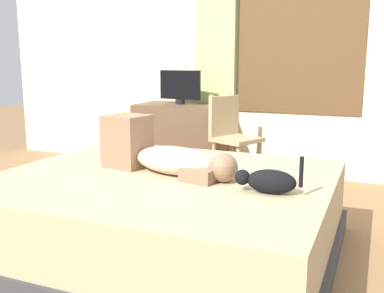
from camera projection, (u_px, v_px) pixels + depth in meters
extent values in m
plane|color=olive|center=(165.00, 252.00, 2.83)|extent=(16.00, 16.00, 0.00)
cube|color=beige|center=(262.00, 35.00, 4.63)|extent=(6.40, 0.12, 2.90)
cube|color=brown|center=(299.00, 49.00, 4.44)|extent=(1.25, 0.02, 1.28)
cube|color=white|center=(299.00, 49.00, 4.44)|extent=(1.17, 0.02, 1.20)
cube|color=#38383D|center=(165.00, 242.00, 2.81)|extent=(2.04, 1.74, 0.14)
cube|color=tan|center=(164.00, 204.00, 2.76)|extent=(1.98, 1.69, 0.36)
ellipsoid|color=#CCB299|center=(175.00, 160.00, 2.74)|extent=(0.60, 0.35, 0.17)
sphere|color=#8C664C|center=(223.00, 168.00, 2.56)|extent=(0.17, 0.17, 0.17)
cube|color=#8C664C|center=(127.00, 141.00, 2.93)|extent=(0.30, 0.28, 0.34)
cube|color=#8C664C|center=(205.00, 172.00, 2.63)|extent=(0.25, 0.31, 0.08)
ellipsoid|color=black|center=(271.00, 182.00, 2.34)|extent=(0.27, 0.12, 0.13)
sphere|color=black|center=(242.00, 177.00, 2.39)|extent=(0.08, 0.08, 0.08)
cylinder|color=black|center=(301.00, 172.00, 2.27)|extent=(0.02, 0.02, 0.16)
cube|color=brown|center=(181.00, 139.00, 4.75)|extent=(0.90, 0.56, 0.74)
cylinder|color=black|center=(180.00, 102.00, 4.68)|extent=(0.10, 0.10, 0.05)
cube|color=black|center=(180.00, 85.00, 4.65)|extent=(0.48, 0.10, 0.30)
cylinder|color=gold|center=(212.00, 100.00, 4.65)|extent=(0.06, 0.06, 0.10)
cylinder|color=tan|center=(259.00, 164.00, 4.24)|extent=(0.04, 0.04, 0.44)
cylinder|color=tan|center=(238.00, 170.00, 4.04)|extent=(0.04, 0.04, 0.44)
cylinder|color=tan|center=(235.00, 159.00, 4.46)|extent=(0.04, 0.04, 0.44)
cylinder|color=tan|center=(214.00, 164.00, 4.25)|extent=(0.04, 0.04, 0.44)
cube|color=tan|center=(237.00, 139.00, 4.20)|extent=(0.50, 0.50, 0.04)
cube|color=tan|center=(224.00, 116.00, 4.28)|extent=(0.19, 0.36, 0.38)
cube|color=#ADCC75|center=(215.00, 62.00, 4.75)|extent=(0.44, 0.06, 2.36)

